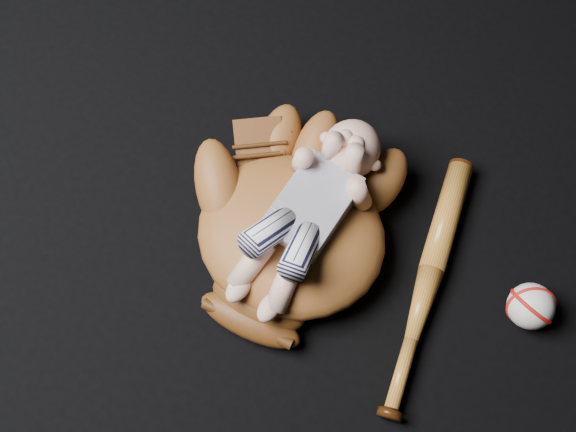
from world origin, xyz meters
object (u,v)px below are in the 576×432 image
(newborn_baby, at_px, (303,217))
(baseball_bat, at_px, (427,284))
(baseball, at_px, (531,306))
(baseball_glove, at_px, (291,231))

(newborn_baby, bearing_deg, baseball_bat, 12.31)
(baseball_bat, bearing_deg, baseball, 22.86)
(baseball_glove, bearing_deg, baseball, 8.62)
(newborn_baby, height_order, baseball, newborn_baby)
(baseball_glove, relative_size, newborn_baby, 1.24)
(baseball_bat, height_order, baseball, baseball)
(baseball_glove, distance_m, newborn_baby, 0.06)
(baseball_glove, relative_size, baseball, 5.86)
(newborn_baby, distance_m, baseball, 0.38)
(newborn_baby, bearing_deg, baseball, 14.67)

